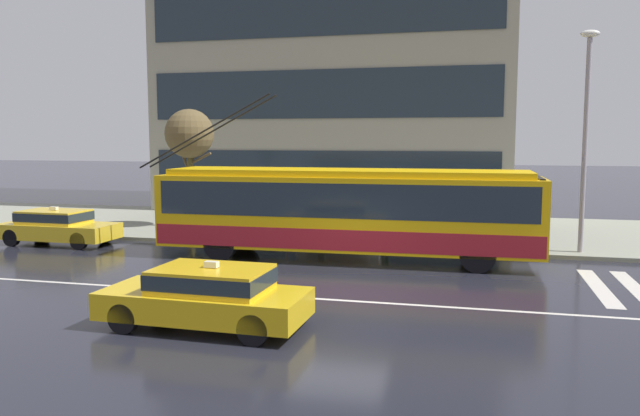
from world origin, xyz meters
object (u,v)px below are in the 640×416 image
Objects in this scene: pedestrian_at_shelter at (385,198)px; trolleybus at (347,210)px; taxi_oncoming_near at (207,294)px; street_lamp at (586,124)px; pedestrian_approaching_curb at (322,214)px; bus_shelter at (337,189)px; street_tree_bare at (190,135)px; taxi_queued_behind_bus at (57,226)px.

trolleybus is at bearing -102.38° from pedestrian_at_shelter.
taxi_oncoming_near is 0.59× the size of street_lamp.
pedestrian_at_shelter reaches higher than pedestrian_approaching_curb.
taxi_oncoming_near is at bearing -91.79° from bus_shelter.
pedestrian_approaching_curb is 9.49m from street_lamp.
taxi_oncoming_near is 11.01m from bus_shelter.
bus_shelter is 0.75× the size of street_tree_bare.
pedestrian_approaching_curb is (-0.18, 10.65, 0.40)m from taxi_oncoming_near.
trolleybus is 3.53× the size of bus_shelter.
taxi_queued_behind_bus is 10.39m from bus_shelter.
taxi_queued_behind_bus is 2.64× the size of pedestrian_approaching_curb.
street_lamp is (18.31, 2.13, 3.65)m from taxi_queued_behind_bus.
taxi_oncoming_near is at bearing -99.54° from trolleybus.
pedestrian_approaching_curb is at bearing 15.19° from taxi_queued_behind_bus.
taxi_oncoming_near is 14.57m from street_tree_bare.
street_lamp is (6.67, -1.01, 2.64)m from pedestrian_at_shelter.
taxi_queued_behind_bus is at bearing -124.84° from street_tree_bare.
taxi_oncoming_near is (-1.32, -7.85, -0.90)m from trolleybus.
taxi_queued_behind_bus is 2.16× the size of pedestrian_at_shelter.
trolleybus reaches higher than taxi_queued_behind_bus.
street_tree_bare is at bearing 116.79° from taxi_oncoming_near.
street_tree_bare is at bearing 148.04° from trolleybus.
bus_shelter is at bearing 107.67° from trolleybus.
pedestrian_at_shelter is 8.89m from street_tree_bare.
taxi_queued_behind_bus is 6.48m from street_tree_bare.
pedestrian_approaching_curb is at bearing 177.33° from street_lamp.
trolleybus reaches higher than street_tree_bare.
bus_shelter is 1.86× the size of pedestrian_at_shelter.
taxi_oncoming_near is at bearing -130.47° from street_lamp.
taxi_queued_behind_bus is at bearing -164.89° from pedestrian_at_shelter.
taxi_queued_behind_bus is 1.16× the size of bus_shelter.
bus_shelter is 8.74m from street_lamp.
pedestrian_approaching_curb is 0.23× the size of street_lamp.
trolleybus is 10.94m from taxi_queued_behind_bus.
street_tree_bare is (3.18, 4.57, 3.32)m from taxi_queued_behind_bus.
pedestrian_approaching_curb is 7.16m from street_tree_bare.
taxi_queued_behind_bus is at bearing -164.10° from bus_shelter.
taxi_oncoming_near is 1.15× the size of bus_shelter.
street_lamp is at bearing -8.59° from pedestrian_at_shelter.
trolleybus is at bearing -61.77° from pedestrian_approaching_curb.
pedestrian_at_shelter is (11.64, 3.14, 1.01)m from taxi_queued_behind_bus.
street_lamp reaches higher than trolleybus.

